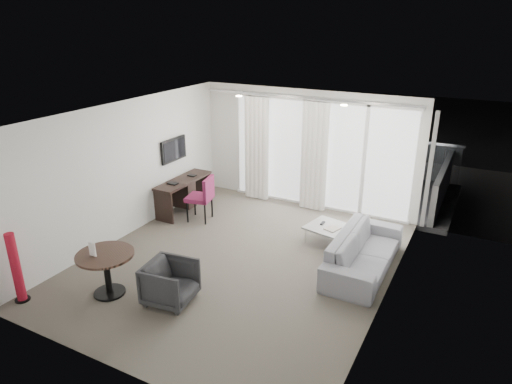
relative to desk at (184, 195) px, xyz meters
The scene contains 28 objects.
floor 2.64m from the desk, 32.39° to the right, with size 5.00×6.00×0.00m, color #575147.
ceiling 3.45m from the desk, 32.39° to the right, with size 5.00×6.00×0.00m, color white.
wall_left 1.71m from the desk, 101.60° to the right, with size 0.00×6.00×2.60m, color silver.
wall_right 5.01m from the desk, 16.59° to the right, with size 0.00×6.00×2.60m, color silver.
wall_front 5.02m from the desk, 63.33° to the right, with size 5.00×0.00×2.60m, color silver.
window_panel 3.09m from the desk, 32.20° to the left, with size 4.00×0.02×2.38m, color white, non-canonical shape.
window_frame 3.08m from the desk, 31.95° to the left, with size 4.10×0.06×2.44m, color white, non-canonical shape.
curtain_left 1.96m from the desk, 53.14° to the left, with size 0.60×0.20×2.38m, color white, non-canonical shape.
curtain_right 2.96m from the desk, 29.92° to the left, with size 0.60×0.20×2.38m, color white, non-canonical shape.
curtain_track 3.36m from the desk, 32.64° to the left, with size 4.80×0.04×0.04m, color #B2B2B7, non-canonical shape.
downlight_a 2.60m from the desk, ahead, with size 0.12×0.12×0.02m, color #FFE0B2.
downlight_b 4.08m from the desk, ahead, with size 0.12×0.12×0.02m, color #FFE0B2.
desk is the anchor object (origin of this frame).
tv 1.02m from the desk, 169.14° to the left, with size 0.05×0.80×0.50m, color black, non-canonical shape.
desk_chair 0.65m from the desk, 23.87° to the right, with size 0.52×0.49×0.96m, color maroon, non-canonical shape.
round_table 3.35m from the desk, 74.21° to the right, with size 0.87×0.87×0.69m, color #311E16, non-canonical shape.
menu_card 3.46m from the desk, 76.40° to the right, with size 0.12×0.02×0.22m, color white, non-canonical shape.
red_lamp 3.98m from the desk, 91.86° to the right, with size 0.22×0.22×1.12m, color maroon.
tub_armchair 3.50m from the desk, 57.25° to the right, with size 0.69×0.71×0.64m, color #28292B.
coffee_table 3.32m from the desk, ahead, with size 0.72×0.72×0.33m, color gray, non-canonical shape.
remote 3.19m from the desk, ahead, with size 0.05×0.15×0.02m, color black, non-canonical shape.
magazine 3.43m from the desk, ahead, with size 0.25×0.31×0.02m, color gray, non-canonical shape.
sofa 4.24m from the desk, ahead, with size 2.20×0.86×0.64m, color gray.
terrace_slab 4.01m from the desk, 50.95° to the left, with size 5.60×3.00×0.12m, color #4D4D50.
rattan_chair_a 4.10m from the desk, 41.63° to the left, with size 0.55×0.55×0.80m, color brown, non-canonical shape.
rattan_chair_b 5.13m from the desk, 39.80° to the left, with size 0.60×0.60×0.88m, color brown, non-canonical shape.
rattan_table 4.55m from the desk, 29.96° to the left, with size 0.54×0.54×0.54m, color brown, non-canonical shape.
balustrade 5.20m from the desk, 61.08° to the left, with size 5.50×0.06×1.05m, color #B2B2B7, non-canonical shape.
Camera 1 is at (3.54, -6.12, 4.02)m, focal length 32.00 mm.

